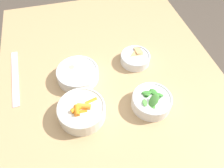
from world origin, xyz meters
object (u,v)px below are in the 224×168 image
Objects in this scene: bowl_cookies at (135,58)px; bowl_carrots at (81,111)px; bowl_beans_hotdog at (78,74)px; ruler at (15,77)px; bowl_greens at (152,101)px.

bowl_carrots is at bearing 128.02° from bowl_cookies.
bowl_beans_hotdog reaches higher than ruler.
bowl_greens reaches higher than bowl_beans_hotdog.
ruler is (0.29, 0.54, -0.03)m from bowl_greens.
bowl_carrots is 0.38m from ruler.
bowl_beans_hotdog is 0.29m from ruler.
bowl_beans_hotdog is 0.28m from bowl_cookies.
bowl_greens is (-0.02, -0.28, -0.00)m from bowl_carrots.
ruler is at bearing 61.53° from bowl_greens.
ruler is at bearing 85.82° from bowl_cookies.
bowl_carrots is at bearing 175.60° from bowl_beans_hotdog.
bowl_beans_hotdog is at bearing 97.32° from bowl_cookies.
bowl_cookies is at bearing -3.61° from bowl_greens.
ruler is at bearing 43.97° from bowl_carrots.
bowl_carrots is 0.28m from bowl_greens.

